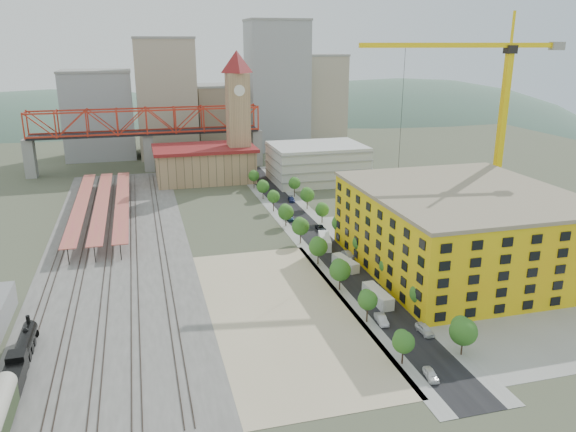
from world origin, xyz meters
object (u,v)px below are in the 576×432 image
object	(u,v)px
clock_tower	(238,104)
construction_building	(461,229)
site_trailer_a	(377,296)
site_trailer_d	(325,241)
site_trailer_c	(345,263)
car_0	(431,375)
locomotive	(21,355)
site_trailer_b	(378,296)
tower_crane	(492,99)

from	to	relation	value
clock_tower	construction_building	world-z (taller)	clock_tower
site_trailer_a	site_trailer_d	world-z (taller)	site_trailer_d
site_trailer_c	site_trailer_d	xyz separation A→B (m)	(0.00, 15.14, 0.18)
site_trailer_a	site_trailer_d	size ratio (longest dim) A/B	0.91
clock_tower	site_trailer_a	distance (m)	115.85
construction_building	car_0	distance (m)	50.17
construction_building	locomotive	size ratio (longest dim) A/B	2.35
construction_building	site_trailer_b	xyz separation A→B (m)	(-26.00, -12.46, -8.09)
tower_crane	car_0	distance (m)	89.55
clock_tower	site_trailer_c	world-z (taller)	clock_tower
tower_crane	site_trailer_b	size ratio (longest dim) A/B	6.08
clock_tower	car_0	bearing A→B (deg)	-87.95
clock_tower	site_trailer_d	xyz separation A→B (m)	(8.00, -78.68, -27.32)
construction_building	locomotive	bearing A→B (deg)	-168.22
construction_building	locomotive	xyz separation A→B (m)	(-92.00, -19.18, -7.40)
site_trailer_a	site_trailer_c	xyz separation A→B (m)	(0.00, 18.44, -0.06)
locomotive	clock_tower	bearing A→B (deg)	64.05
site_trailer_d	tower_crane	bearing A→B (deg)	17.75
tower_crane	site_trailer_d	world-z (taller)	tower_crane
construction_building	site_trailer_b	distance (m)	29.95
clock_tower	site_trailer_d	size ratio (longest dim) A/B	5.18
clock_tower	site_trailer_d	bearing A→B (deg)	-84.19
clock_tower	locomotive	size ratio (longest dim) A/B	2.41
site_trailer_b	construction_building	bearing A→B (deg)	22.23
tower_crane	car_0	bearing A→B (deg)	-128.01
site_trailer_c	tower_crane	bearing A→B (deg)	9.67
locomotive	site_trailer_c	bearing A→B (deg)	21.01
site_trailer_a	construction_building	bearing A→B (deg)	25.00
tower_crane	car_0	world-z (taller)	tower_crane
car_0	tower_crane	bearing A→B (deg)	59.84
site_trailer_a	site_trailer_b	distance (m)	0.20
tower_crane	car_0	xyz separation A→B (m)	(-50.64, -64.80, -35.45)
site_trailer_b	site_trailer_d	xyz separation A→B (m)	(0.00, 33.77, 0.06)
locomotive	car_0	size ratio (longest dim) A/B	5.24
site_trailer_d	car_0	xyz separation A→B (m)	(-3.00, -61.31, -0.67)
locomotive	site_trailer_c	xyz separation A→B (m)	(66.00, 25.35, -0.82)
site_trailer_c	site_trailer_d	distance (m)	15.15
tower_crane	clock_tower	bearing A→B (deg)	126.50
site_trailer_a	site_trailer_b	bearing A→B (deg)	-90.26
construction_building	tower_crane	distance (m)	42.40
tower_crane	site_trailer_a	bearing A→B (deg)	-142.12
locomotive	tower_crane	size ratio (longest dim) A/B	0.37
clock_tower	site_trailer_b	distance (m)	116.02
clock_tower	site_trailer_a	bearing A→B (deg)	-85.92
clock_tower	site_trailer_a	world-z (taller)	clock_tower
site_trailer_c	site_trailer_a	bearing A→B (deg)	-101.69
clock_tower	site_trailer_c	size ratio (longest dim) A/B	5.98
locomotive	car_0	world-z (taller)	locomotive
locomotive	site_trailer_d	xyz separation A→B (m)	(66.00, 40.49, -0.64)
tower_crane	site_trailer_c	world-z (taller)	tower_crane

